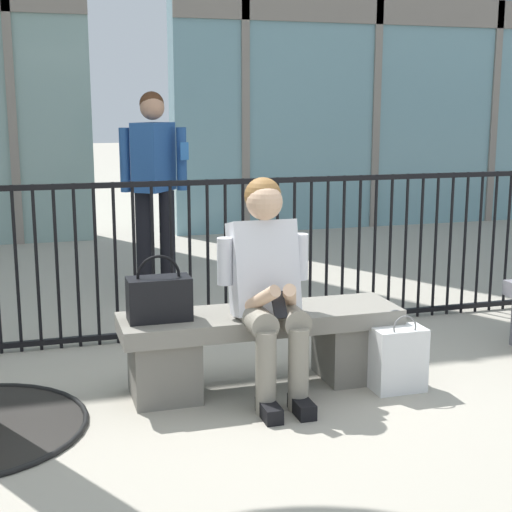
{
  "coord_description": "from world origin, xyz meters",
  "views": [
    {
      "loc": [
        -1.2,
        -3.9,
        1.59
      ],
      "look_at": [
        0.0,
        0.1,
        0.75
      ],
      "focal_mm": 52.38,
      "sensor_mm": 36.0,
      "label": 1
    }
  ],
  "objects_px": {
    "stone_bench": "(261,341)",
    "seated_person_with_phone": "(268,282)",
    "handbag_on_bench": "(159,297)",
    "shopping_bag": "(398,358)",
    "bystander_at_railing": "(154,179)"
  },
  "relations": [
    {
      "from": "handbag_on_bench",
      "to": "shopping_bag",
      "type": "xyz_separation_m",
      "value": [
        1.31,
        -0.26,
        -0.39
      ]
    },
    {
      "from": "handbag_on_bench",
      "to": "bystander_at_railing",
      "type": "height_order",
      "value": "bystander_at_railing"
    },
    {
      "from": "bystander_at_railing",
      "to": "stone_bench",
      "type": "bearing_deg",
      "value": -84.08
    },
    {
      "from": "stone_bench",
      "to": "seated_person_with_phone",
      "type": "height_order",
      "value": "seated_person_with_phone"
    },
    {
      "from": "seated_person_with_phone",
      "to": "bystander_at_railing",
      "type": "relative_size",
      "value": 0.71
    },
    {
      "from": "handbag_on_bench",
      "to": "shopping_bag",
      "type": "distance_m",
      "value": 1.39
    },
    {
      "from": "stone_bench",
      "to": "seated_person_with_phone",
      "type": "relative_size",
      "value": 1.32
    },
    {
      "from": "seated_person_with_phone",
      "to": "shopping_bag",
      "type": "height_order",
      "value": "seated_person_with_phone"
    },
    {
      "from": "shopping_bag",
      "to": "bystander_at_railing",
      "type": "distance_m",
      "value": 2.83
    },
    {
      "from": "shopping_bag",
      "to": "bystander_at_railing",
      "type": "bearing_deg",
      "value": 110.82
    },
    {
      "from": "stone_bench",
      "to": "bystander_at_railing",
      "type": "bearing_deg",
      "value": 95.92
    },
    {
      "from": "handbag_on_bench",
      "to": "bystander_at_railing",
      "type": "xyz_separation_m",
      "value": [
        0.35,
        2.27,
        0.43
      ]
    },
    {
      "from": "handbag_on_bench",
      "to": "shopping_bag",
      "type": "relative_size",
      "value": 0.79
    },
    {
      "from": "seated_person_with_phone",
      "to": "handbag_on_bench",
      "type": "bearing_deg",
      "value": 168.44
    },
    {
      "from": "seated_person_with_phone",
      "to": "bystander_at_railing",
      "type": "bearing_deg",
      "value": 95.6
    }
  ]
}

